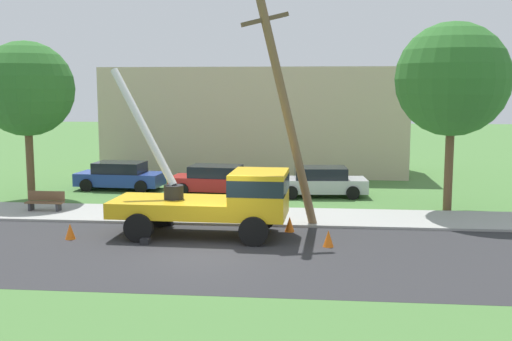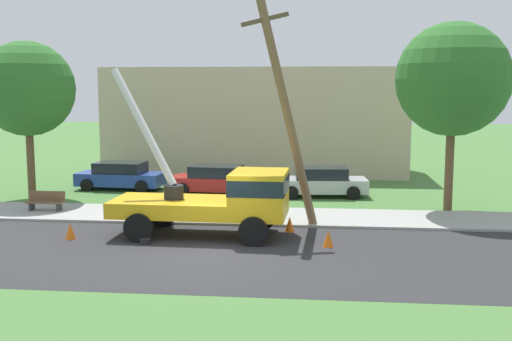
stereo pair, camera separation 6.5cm
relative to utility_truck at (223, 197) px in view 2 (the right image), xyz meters
The scene contains 15 objects.
ground_plane 9.72m from the utility_truck, 90.38° to the left, with size 120.00×120.00×0.00m, color #477538.
road_asphalt 2.76m from the utility_truck, 91.55° to the right, with size 80.00×7.99×0.01m, color #2B2B2D.
sidewalk_strip 3.57m from the utility_truck, 91.12° to the left, with size 80.00×3.39×0.10m, color #9E9E99.
utility_truck is the anchor object (origin of this frame).
leaning_utility_pole 4.09m from the utility_truck, 37.21° to the left, with size 2.87×1.37×8.80m.
traffic_cone_ahead 4.03m from the utility_truck, 16.96° to the right, with size 0.36×0.36×0.56m, color orange.
traffic_cone_behind 5.45m from the utility_truck, 169.43° to the right, with size 0.36×0.36×0.56m, color orange.
traffic_cone_curbside 2.74m from the utility_truck, 21.69° to the left, with size 0.36×0.36×0.56m, color orange.
parked_sedan_blue 11.76m from the utility_truck, 125.73° to the left, with size 4.51×2.21×1.42m.
parked_sedan_red 8.80m from the utility_truck, 101.11° to the left, with size 4.55×2.29×1.42m.
parked_sedan_silver 9.23m from the utility_truck, 67.90° to the left, with size 4.54×2.26×1.42m.
park_bench 8.83m from the utility_truck, 157.41° to the left, with size 1.60×0.45×0.90m.
roadside_tree_near 12.74m from the utility_truck, 147.28° to the left, with size 4.43×4.43×7.40m.
roadside_tree_far 11.24m from the utility_truck, 31.81° to the left, with size 4.77×4.77×7.98m.
lowrise_building_backdrop 17.10m from the utility_truck, 91.82° to the left, with size 18.00×6.00×6.40m, color #C6B293.
Camera 2 is at (3.45, -19.03, 5.29)m, focal length 43.67 mm.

